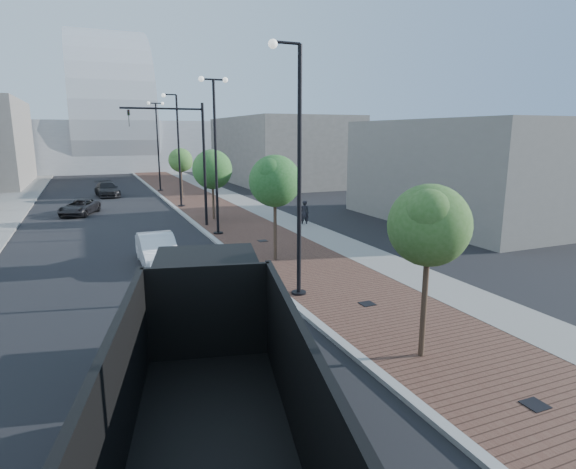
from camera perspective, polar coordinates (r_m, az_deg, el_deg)
name	(u,v)px	position (r m, az deg, el deg)	size (l,w,h in m)	color
ground	(488,466)	(10.58, 22.96, -24.34)	(220.00, 220.00, 0.00)	black
sidewalk	(200,196)	(47.15, -10.57, 4.54)	(7.00, 140.00, 0.12)	#4C2D23
concrete_strip	(227,195)	(47.80, -7.40, 4.75)	(2.40, 140.00, 0.13)	slate
curb	(163,198)	(46.53, -14.79, 4.26)	(0.30, 140.00, 0.14)	gray
west_sidewalk	(6,206)	(46.54, -30.83, 2.93)	(4.00, 140.00, 0.12)	slate
dump_truck	(210,379)	(9.64, -9.34, -16.85)	(5.48, 13.69, 3.53)	black
white_sedan	(157,250)	(23.08, -15.49, -1.80)	(1.58, 4.52, 1.49)	white
dark_car_mid	(79,207)	(39.48, -23.85, 3.04)	(1.96, 4.25, 1.18)	black
dark_car_far	(107,189)	(50.07, -20.97, 5.11)	(1.95, 4.81, 1.39)	black
pedestrian	(304,213)	(31.76, 1.97, 2.59)	(0.63, 0.41, 1.72)	black
streetlight_1	(296,183)	(17.26, 1.03, 6.19)	(1.44, 0.56, 9.21)	black
streetlight_2	(216,156)	(28.60, -8.70, 9.38)	(1.72, 0.56, 9.28)	black
streetlight_3	(178,155)	(40.33, -13.15, 9.29)	(1.44, 0.56, 9.21)	black
streetlight_4	(158,146)	(52.18, -15.40, 10.28)	(1.72, 0.56, 9.28)	black
traffic_mast	(190,151)	(31.32, -11.72, 9.79)	(5.09, 0.20, 8.00)	black
tree_0	(430,226)	(12.88, 16.72, 1.03)	(2.24, 2.16, 4.86)	#382619
tree_1	(276,181)	(22.36, -1.51, 6.43)	(2.48, 2.45, 5.15)	#382619
tree_2	(213,170)	(33.79, -9.05, 7.74)	(2.77, 2.77, 5.02)	#382619
tree_3	(181,160)	(45.51, -12.78, 8.71)	(2.28, 2.22, 4.77)	#382619
convention_center	(111,134)	(90.79, -20.55, 11.31)	(50.00, 30.00, 50.00)	#9CA0A5
commercial_block_ne	(280,150)	(60.09, -0.99, 10.11)	(12.00, 22.00, 8.00)	#5F5B55
commercial_block_e	(467,171)	(35.58, 20.79, 7.12)	(10.00, 16.00, 7.00)	slate
utility_cover_0	(535,405)	(12.64, 27.62, -17.71)	(0.50, 0.50, 0.02)	black
utility_cover_1	(367,304)	(17.38, 9.53, -8.23)	(0.50, 0.50, 0.02)	black
utility_cover_2	(263,241)	(26.91, -3.07, -0.76)	(0.50, 0.50, 0.02)	black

